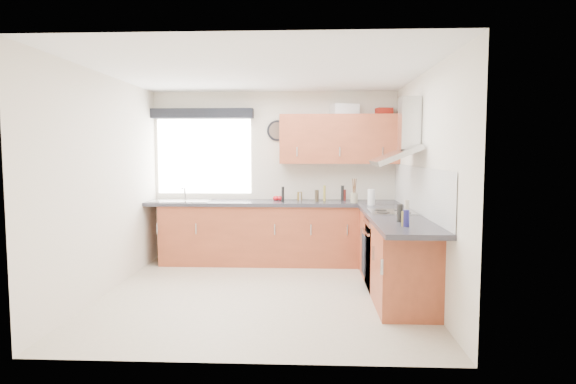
{
  "coord_description": "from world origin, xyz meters",
  "views": [
    {
      "loc": [
        0.54,
        -5.35,
        1.63
      ],
      "look_at": [
        0.25,
        0.85,
        1.1
      ],
      "focal_mm": 30.0,
      "sensor_mm": 36.0,
      "label": 1
    }
  ],
  "objects_px": {
    "upper_cabinets": "(339,139)",
    "washing_machine": "(263,237)",
    "oven": "(391,253)",
    "extractor_hood": "(402,139)"
  },
  "relations": [
    {
      "from": "upper_cabinets",
      "to": "washing_machine",
      "type": "relative_size",
      "value": 2.21
    },
    {
      "from": "washing_machine",
      "to": "upper_cabinets",
      "type": "bearing_deg",
      "value": 14.83
    },
    {
      "from": "oven",
      "to": "washing_machine",
      "type": "relative_size",
      "value": 1.1
    },
    {
      "from": "extractor_hood",
      "to": "washing_machine",
      "type": "bearing_deg",
      "value": 145.12
    },
    {
      "from": "oven",
      "to": "upper_cabinets",
      "type": "bearing_deg",
      "value": 112.54
    },
    {
      "from": "extractor_hood",
      "to": "washing_machine",
      "type": "distance_m",
      "value": 2.54
    },
    {
      "from": "washing_machine",
      "to": "extractor_hood",
      "type": "bearing_deg",
      "value": -25.5
    },
    {
      "from": "extractor_hood",
      "to": "upper_cabinets",
      "type": "distance_m",
      "value": 1.48
    },
    {
      "from": "upper_cabinets",
      "to": "washing_machine",
      "type": "distance_m",
      "value": 1.8
    },
    {
      "from": "oven",
      "to": "extractor_hood",
      "type": "xyz_separation_m",
      "value": [
        0.1,
        -0.0,
        1.34
      ]
    }
  ]
}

